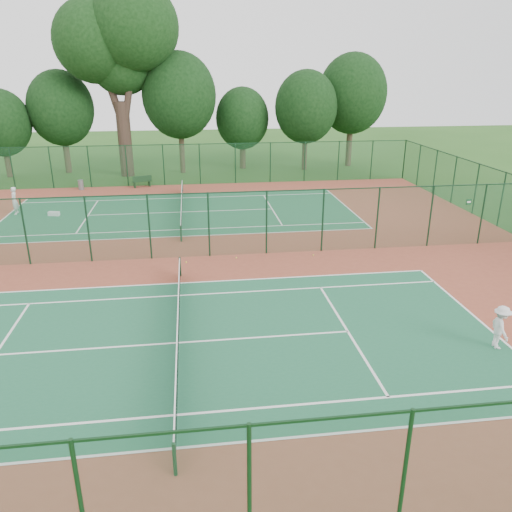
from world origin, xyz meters
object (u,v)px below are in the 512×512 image
at_px(trash_bin, 81,185).
at_px(bench, 142,181).
at_px(big_tree, 117,40).
at_px(player_far, 14,201).
at_px(kit_bag, 54,214).
at_px(player_near, 500,327).

relative_size(trash_bin, bench, 0.49).
bearing_deg(big_tree, bench, -73.32).
xyz_separation_m(player_far, bench, (7.99, 7.43, -0.44)).
distance_m(trash_bin, kit_bag, 7.93).
height_order(trash_bin, big_tree, big_tree).
relative_size(bench, kit_bag, 2.21).
xyz_separation_m(player_near, player_far, (-22.77, 20.84, 0.13)).
height_order(bench, kit_bag, bench).
bearing_deg(player_far, kit_bag, 67.22).
bearing_deg(kit_bag, player_far, 176.64).
bearing_deg(bench, trash_bin, 162.43).
xyz_separation_m(player_far, kit_bag, (2.69, -0.80, -0.81)).
xyz_separation_m(player_near, big_tree, (-16.42, 33.72, 10.95)).
distance_m(player_far, trash_bin, 7.76).
relative_size(kit_bag, big_tree, 0.05).
xyz_separation_m(kit_bag, big_tree, (3.66, 13.68, 11.63)).
bearing_deg(kit_bag, big_tree, 88.20).
xyz_separation_m(player_near, bench, (-14.78, 28.27, -0.31)).
xyz_separation_m(trash_bin, bench, (4.97, 0.30, 0.11)).
bearing_deg(player_far, bench, 126.66).
xyz_separation_m(trash_bin, big_tree, (3.33, 5.76, 11.37)).
height_order(player_far, bench, player_far).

